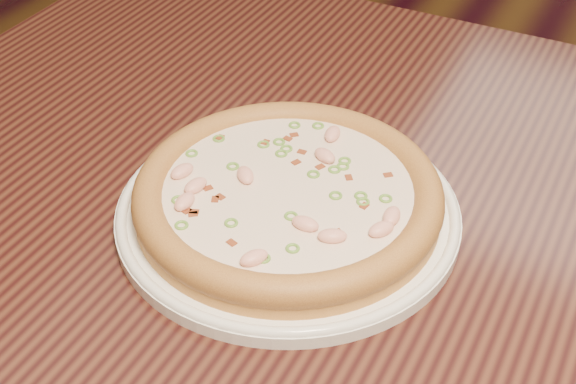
% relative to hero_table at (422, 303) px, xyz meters
% --- Properties ---
extents(ground, '(9.00, 9.00, 0.00)m').
position_rel_hero_table_xyz_m(ground, '(0.05, 0.88, -0.65)').
color(ground, black).
extents(hero_table, '(1.20, 0.80, 0.75)m').
position_rel_hero_table_xyz_m(hero_table, '(0.00, 0.00, 0.00)').
color(hero_table, black).
rests_on(hero_table, ground).
extents(plate, '(0.31, 0.31, 0.02)m').
position_rel_hero_table_xyz_m(plate, '(-0.12, -0.05, 0.11)').
color(plate, white).
rests_on(plate, hero_table).
extents(pizza, '(0.27, 0.27, 0.03)m').
position_rel_hero_table_xyz_m(pizza, '(-0.12, -0.05, 0.13)').
color(pizza, '#CB8C48').
rests_on(pizza, plate).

